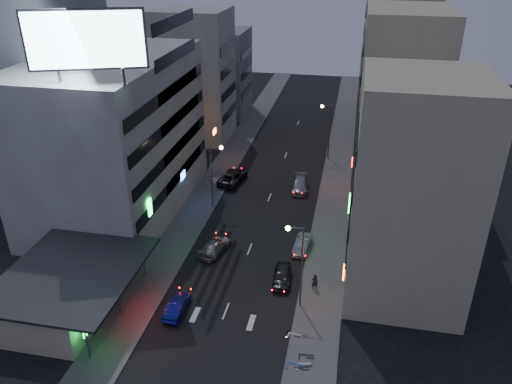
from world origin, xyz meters
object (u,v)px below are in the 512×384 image
(parked_car_right_far, at_px, (300,185))
(person, at_px, (315,282))
(road_car_silver, at_px, (215,247))
(scooter_silver_a, at_px, (311,357))
(scooter_blue, at_px, (304,360))
(parked_car_right_mid, at_px, (302,244))
(scooter_black_b, at_px, (315,350))
(road_car_blue, at_px, (177,306))
(scooter_silver_b, at_px, (302,330))
(parked_car_right_near, at_px, (282,276))
(scooter_black_a, at_px, (309,361))
(parked_car_left, at_px, (233,177))

(parked_car_right_far, height_order, person, person)
(road_car_silver, xyz_separation_m, person, (10.76, -4.23, 0.26))
(scooter_silver_a, bearing_deg, scooter_blue, 110.80)
(parked_car_right_mid, bearing_deg, road_car_silver, -159.47)
(parked_car_right_mid, height_order, scooter_black_b, parked_car_right_mid)
(road_car_silver, bearing_deg, parked_car_right_far, -100.53)
(scooter_silver_a, relative_size, scooter_black_b, 1.01)
(scooter_silver_a, bearing_deg, road_car_blue, 57.11)
(scooter_blue, relative_size, scooter_silver_b, 1.14)
(parked_car_right_near, distance_m, scooter_black_a, 10.74)
(parked_car_left, bearing_deg, scooter_silver_a, 122.25)
(road_car_silver, distance_m, scooter_blue, 17.49)
(road_car_blue, bearing_deg, scooter_black_b, 167.49)
(parked_car_right_far, bearing_deg, road_car_blue, -111.69)
(parked_car_right_mid, relative_size, scooter_silver_b, 2.50)
(parked_car_right_far, xyz_separation_m, road_car_silver, (-6.91, -16.08, -0.05))
(road_car_silver, xyz_separation_m, scooter_black_a, (11.23, -13.75, -0.05))
(scooter_black_a, bearing_deg, road_car_blue, 58.40)
(parked_car_right_near, xyz_separation_m, scooter_black_a, (3.61, -10.11, -0.08))
(scooter_black_a, height_order, scooter_blue, scooter_blue)
(parked_car_right_far, xyz_separation_m, scooter_black_a, (4.31, -29.83, -0.10))
(scooter_blue, bearing_deg, parked_car_right_near, 22.69)
(parked_car_right_far, bearing_deg, scooter_silver_a, -86.57)
(road_car_silver, xyz_separation_m, scooter_silver_a, (11.38, -13.31, 0.01))
(parked_car_right_near, relative_size, scooter_silver_b, 2.55)
(parked_car_right_mid, bearing_deg, scooter_black_b, -73.40)
(parked_car_left, xyz_separation_m, scooter_blue, (13.06, -30.27, -0.12))
(parked_car_left, relative_size, scooter_silver_b, 3.57)
(scooter_blue, xyz_separation_m, scooter_black_b, (0.69, 1.21, -0.01))
(road_car_silver, xyz_separation_m, scooter_silver_b, (10.33, -10.46, -0.06))
(parked_car_right_mid, height_order, scooter_black_a, parked_car_right_mid)
(person, distance_m, scooter_blue, 9.47)
(parked_car_right_mid, relative_size, scooter_black_b, 2.23)
(scooter_black_b, bearing_deg, road_car_blue, 74.49)
(parked_car_left, distance_m, scooter_silver_a, 32.82)
(parked_car_right_mid, bearing_deg, parked_car_left, 133.83)
(parked_car_left, distance_m, scooter_blue, 32.97)
(parked_car_right_far, xyz_separation_m, person, (3.84, -20.31, 0.21))
(parked_car_right_near, relative_size, road_car_silver, 0.89)
(parked_car_right_mid, distance_m, scooter_black_b, 15.01)
(parked_car_left, distance_m, parked_car_right_far, 9.11)
(parked_car_left, height_order, road_car_blue, parked_car_left)
(road_car_blue, relative_size, road_car_silver, 0.85)
(parked_car_right_far, bearing_deg, road_car_silver, -118.48)
(parked_car_right_near, distance_m, parked_car_right_far, 19.73)
(scooter_black_a, bearing_deg, road_car_silver, 26.18)
(parked_car_right_far, bearing_deg, person, -84.50)
(scooter_silver_a, height_order, scooter_black_b, scooter_silver_a)
(person, height_order, scooter_black_b, person)
(road_car_silver, bearing_deg, road_car_blue, 98.51)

